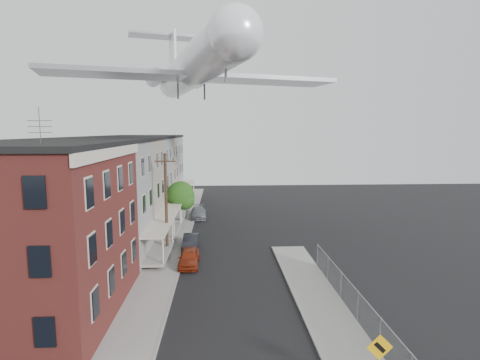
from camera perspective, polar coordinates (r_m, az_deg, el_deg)
The scene contains 18 objects.
sidewalk_left at distance 40.58m, azimuth -9.68°, elevation -8.16°, with size 3.00×62.00×0.12m, color gray.
sidewalk_right at distance 24.30m, azimuth 13.05°, elevation -19.28°, with size 3.00×26.00×0.12m, color gray.
curb_left at distance 40.43m, azimuth -7.62°, elevation -8.16°, with size 0.15×62.00×0.14m, color gray.
curb_right at distance 23.97m, azimuth 9.51°, elevation -19.56°, with size 0.15×26.00×0.14m, color gray.
corner_building at distance 25.19m, azimuth -29.56°, elevation -6.73°, with size 10.31×12.30×12.15m.
row_house_a at distance 33.75m, azimuth -22.34°, elevation -2.98°, with size 11.98×7.00×10.30m.
row_house_b at distance 40.33m, azimuth -19.08°, elevation -1.20°, with size 11.98×7.00×10.30m.
row_house_c at distance 47.03m, azimuth -16.75°, elevation 0.08°, with size 11.98×7.00×10.30m.
row_house_d at distance 53.81m, azimuth -14.99°, elevation 1.04°, with size 11.98×7.00×10.30m.
row_house_e at distance 60.63m, azimuth -13.64°, elevation 1.78°, with size 11.98×7.00×10.30m.
chainlink_fence at distance 23.49m, azimuth 17.52°, elevation -17.89°, with size 0.06×18.06×1.90m.
warning_sign at distance 17.68m, azimuth 20.44°, elevation -23.78°, with size 1.10×0.11×2.80m.
utility_pole at distance 33.75m, azimuth -11.19°, elevation -3.34°, with size 1.80×0.26×9.00m.
street_tree at distance 43.62m, azimuth -8.89°, elevation -2.48°, with size 3.22×3.20×5.20m.
car_near at distance 31.42m, azimuth -7.77°, elevation -11.62°, with size 1.61×3.99×1.36m, color maroon.
car_mid at distance 35.71m, azimuth -7.51°, elevation -9.31°, with size 1.37×3.94×1.30m, color black.
car_far at distance 47.74m, azimuth -6.36°, elevation -4.96°, with size 1.90×4.68×1.36m, color slate.
airplane at distance 39.64m, azimuth -7.35°, elevation 16.53°, with size 27.87×31.87×9.19m.
Camera 1 is at (-0.79, -14.81, 10.92)m, focal length 28.00 mm.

